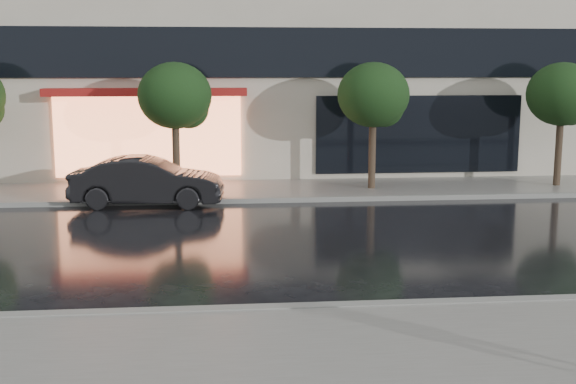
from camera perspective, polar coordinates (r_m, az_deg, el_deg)
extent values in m
plane|color=black|center=(12.53, 2.54, -7.98)|extent=(120.00, 120.00, 0.00)
cube|color=slate|center=(9.51, 5.30, -13.59)|extent=(60.00, 4.50, 0.12)
cube|color=slate|center=(22.45, -1.04, 0.16)|extent=(60.00, 3.50, 0.12)
cube|color=gray|center=(11.57, 3.23, -9.16)|extent=(60.00, 0.25, 0.14)
cube|color=gray|center=(20.73, -0.68, -0.62)|extent=(60.00, 0.25, 0.14)
cube|color=black|center=(23.82, -1.39, 10.96)|extent=(28.00, 0.12, 1.60)
cube|color=#FF8C59|center=(23.95, -10.97, 4.31)|extent=(6.00, 0.10, 2.60)
cube|color=maroon|center=(23.53, -11.16, 7.75)|extent=(6.40, 0.70, 0.25)
cube|color=black|center=(24.77, 10.29, 4.51)|extent=(7.00, 0.10, 2.60)
cylinder|color=#33261C|center=(22.03, -8.81, 2.60)|extent=(0.22, 0.22, 2.20)
ellipsoid|color=black|center=(21.87, -8.94, 7.54)|extent=(2.20, 2.20, 1.98)
sphere|color=black|center=(22.07, -7.84, 6.55)|extent=(1.20, 1.20, 1.20)
cylinder|color=#33261C|center=(22.47, 6.66, 2.79)|extent=(0.22, 0.22, 2.20)
ellipsoid|color=black|center=(22.32, 6.76, 7.64)|extent=(2.20, 2.20, 1.98)
sphere|color=black|center=(22.62, 7.63, 6.63)|extent=(1.20, 1.20, 1.20)
cylinder|color=#33261C|center=(24.43, 20.57, 2.79)|extent=(0.22, 0.22, 2.20)
ellipsoid|color=black|center=(24.29, 20.85, 7.24)|extent=(2.20, 2.20, 1.98)
sphere|color=black|center=(24.67, 21.42, 6.30)|extent=(1.20, 1.20, 1.20)
imported|color=black|center=(20.46, -11.05, 0.82)|extent=(4.27, 1.76, 1.38)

